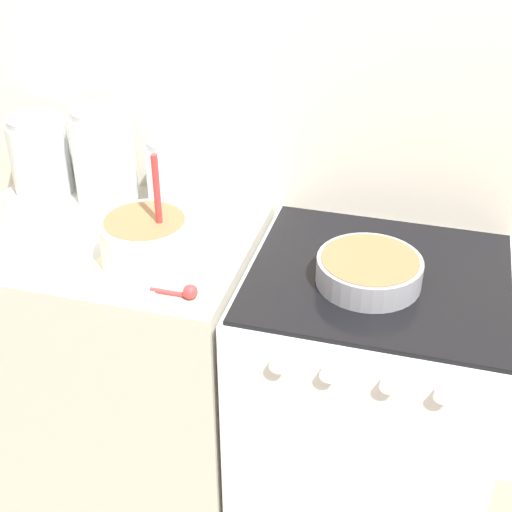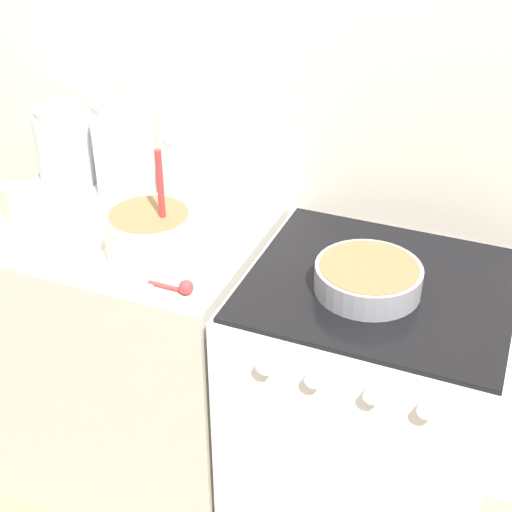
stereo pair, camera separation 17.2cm
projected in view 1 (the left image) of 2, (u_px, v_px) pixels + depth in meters
The scene contains 10 objects.
wall_back at pixel (278, 112), 1.94m from camera, with size 4.59×0.05×2.40m.
countertop_cabinet at pixel (122, 366), 2.16m from camera, with size 0.79×0.59×0.93m.
stove at pixel (364, 413), 1.99m from camera, with size 0.65×0.60×0.93m.
mixing_bowl at pixel (146, 239), 1.74m from camera, with size 0.22×0.22×0.30m.
baking_pan at pixel (369, 270), 1.70m from camera, with size 0.25×0.25×0.07m.
storage_jar_left at pixel (41, 160), 2.07m from camera, with size 0.17×0.17×0.23m.
storage_jar_middle at pixel (105, 162), 2.01m from camera, with size 0.18×0.18×0.28m.
storage_jar_right at pixel (173, 180), 1.98m from camera, with size 0.15×0.15×0.21m.
recipe_page at pixel (134, 268), 1.76m from camera, with size 0.25×0.28×0.01m.
measuring_spoon at pixel (185, 292), 1.65m from camera, with size 0.12×0.04×0.04m.
Camera 1 is at (0.44, -1.19, 1.90)m, focal length 50.00 mm.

